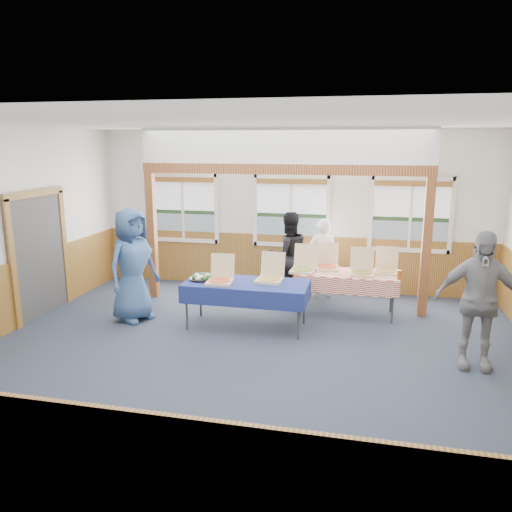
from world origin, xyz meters
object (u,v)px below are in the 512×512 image
at_px(woman_black, 288,256).
at_px(person_grey, 478,300).
at_px(table_left, 246,286).
at_px(table_right, 347,276).
at_px(man_blue, 132,265).
at_px(woman_white, 322,259).

bearing_deg(woman_black, person_grey, 110.73).
height_order(table_left, woman_black, woman_black).
relative_size(table_right, man_blue, 0.93).
relative_size(table_left, woman_black, 1.27).
relative_size(table_right, person_grey, 0.95).
relative_size(table_left, person_grey, 1.15).
bearing_deg(table_left, table_right, 14.88).
height_order(woman_black, man_blue, man_blue).
bearing_deg(man_blue, table_left, -63.82).
distance_m(table_right, woman_black, 1.34).
distance_m(table_right, woman_white, 1.04).
bearing_deg(table_right, woman_white, 122.39).
xyz_separation_m(table_left, table_right, (1.55, 0.98, -0.01)).
bearing_deg(woman_white, person_grey, 119.63).
xyz_separation_m(table_left, man_blue, (-1.94, -0.07, 0.25)).
bearing_deg(man_blue, woman_white, -32.50).
height_order(table_right, woman_white, woman_white).
xyz_separation_m(woman_white, person_grey, (2.28, -2.64, 0.16)).
relative_size(table_left, man_blue, 1.12).
xyz_separation_m(woman_black, person_grey, (2.90, -2.43, 0.09)).
xyz_separation_m(table_left, person_grey, (3.31, -0.75, 0.23)).
height_order(table_right, woman_black, woman_black).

